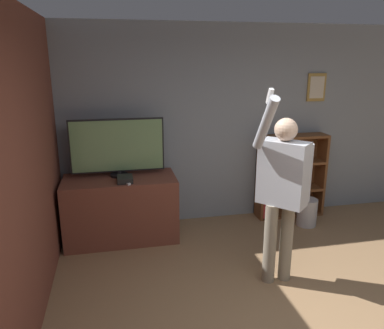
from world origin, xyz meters
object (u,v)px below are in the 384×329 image
Objects in this scene: bookshelf at (285,176)px; person at (282,186)px; game_console at (125,179)px; waste_bin at (307,212)px; television at (117,147)px.

bookshelf is 0.60× the size of person.
person reaches higher than game_console.
bookshelf reaches higher than waste_bin.
game_console is 0.12× the size of person.
bookshelf is at bearing 10.25° from game_console.
television is 0.95× the size of bookshelf.
bookshelf is at bearing 4.12° from television.
game_console reaches higher than waste_bin.
waste_bin is (2.53, -0.23, -1.00)m from television.
television is 0.43m from game_console.
television is 2.73m from waste_bin.
television is 0.57× the size of person.
game_console is (0.07, -0.24, -0.34)m from television.
waste_bin is at bearing 98.22° from person.
television is 2.43m from bookshelf.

